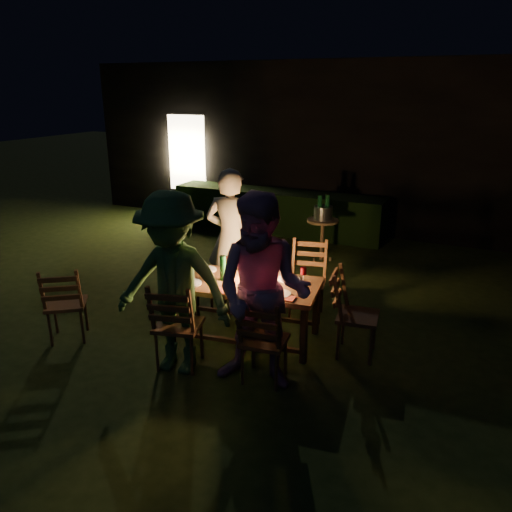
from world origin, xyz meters
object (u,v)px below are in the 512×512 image
at_px(person_opp_left, 173,285).
at_px(person_opp_right, 263,294).
at_px(chair_end, 355,329).
at_px(lantern, 250,268).
at_px(chair_far_left, 231,284).
at_px(side_table, 323,224).
at_px(bottle_table, 223,268).
at_px(dining_table, 244,288).
at_px(chair_spare, 67,316).
at_px(bottle_bucket_a, 319,210).
at_px(person_house_side, 231,239).
at_px(chair_near_left, 179,340).
at_px(ice_bucket, 323,213).
at_px(bottle_bucket_b, 327,210).
at_px(chair_far_right, 307,294).
at_px(chair_near_right, 264,355).

bearing_deg(person_opp_left, person_opp_right, 0.00).
height_order(chair_end, lantern, lantern).
bearing_deg(chair_far_left, side_table, -106.15).
bearing_deg(chair_end, chair_far_left, -113.89).
distance_m(chair_end, bottle_table, 1.57).
xyz_separation_m(dining_table, chair_far_left, (-0.55, 0.70, -0.31)).
bearing_deg(chair_far_left, bottle_table, 108.58).
bearing_deg(chair_end, chair_spare, -78.05).
distance_m(dining_table, bottle_bucket_a, 2.93).
height_order(person_house_side, side_table, person_house_side).
xyz_separation_m(chair_near_left, bottle_bucket_a, (0.24, 3.75, 0.55)).
height_order(person_opp_right, ice_bucket, person_opp_right).
bearing_deg(chair_near_left, bottle_bucket_b, 70.52).
relative_size(person_opp_left, side_table, 2.67).
bearing_deg(person_house_side, chair_far_right, 177.14).
xyz_separation_m(chair_near_right, person_opp_right, (0.01, -0.05, 0.66)).
relative_size(person_opp_right, bottle_bucket_b, 5.86).
height_order(chair_end, ice_bucket, chair_end).
relative_size(chair_end, chair_spare, 1.05).
bearing_deg(chair_end, bottle_table, -89.23).
height_order(person_house_side, bottle_table, person_house_side).
distance_m(bottle_table, bottle_bucket_a, 2.96).
relative_size(chair_far_right, chair_spare, 1.05).
xyz_separation_m(person_house_side, person_opp_right, (1.12, -1.50, 0.04)).
bearing_deg(ice_bucket, lantern, -88.12).
height_order(chair_near_right, side_table, chair_near_right).
distance_m(chair_near_left, bottle_table, 0.95).
distance_m(side_table, bottle_bucket_b, 0.25).
distance_m(side_table, bottle_bucket_a, 0.25).
bearing_deg(dining_table, chair_near_left, -120.16).
distance_m(person_opp_left, bottle_bucket_a, 3.80).
distance_m(dining_table, bottle_bucket_b, 3.01).
relative_size(chair_end, ice_bucket, 3.25).
height_order(chair_end, person_opp_right, person_opp_right).
relative_size(person_house_side, bottle_table, 6.41).
distance_m(chair_spare, bottle_bucket_b, 4.30).
bearing_deg(chair_far_right, chair_near_left, 52.78).
bearing_deg(person_opp_right, chair_end, 46.45).
height_order(chair_spare, person_house_side, person_house_side).
distance_m(chair_near_right, person_house_side, 1.93).
distance_m(chair_far_left, person_opp_right, 1.93).
xyz_separation_m(dining_table, chair_spare, (-1.79, -0.87, -0.33)).
bearing_deg(dining_table, bottle_table, 180.00).
bearing_deg(chair_near_right, person_opp_right, -87.14).
bearing_deg(person_opp_left, chair_far_left, 89.95).
height_order(chair_far_right, bottle_table, chair_far_right).
distance_m(bottle_bucket_a, bottle_bucket_b, 0.13).
height_order(chair_near_left, chair_end, chair_near_left).
distance_m(chair_near_right, person_opp_left, 1.10).
bearing_deg(bottle_bucket_a, bottle_table, -92.81).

